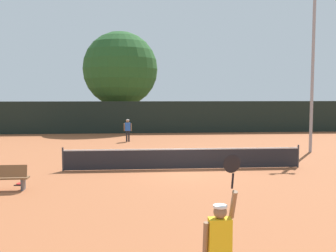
# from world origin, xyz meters

# --- Properties ---
(ground_plane) EXTENTS (120.00, 120.00, 0.00)m
(ground_plane) POSITION_xyz_m (0.00, 0.00, 0.00)
(ground_plane) COLOR #9E5633
(tennis_net) EXTENTS (10.98, 0.08, 1.07)m
(tennis_net) POSITION_xyz_m (0.00, 0.00, 0.51)
(tennis_net) COLOR #232328
(tennis_net) RESTS_ON ground
(perimeter_fence) EXTENTS (36.62, 0.12, 2.82)m
(perimeter_fence) POSITION_xyz_m (0.00, 16.73, 1.41)
(perimeter_fence) COLOR black
(perimeter_fence) RESTS_ON ground
(player_serving) EXTENTS (0.67, 0.39, 2.46)m
(player_serving) POSITION_xyz_m (-0.76, -11.35, 1.07)
(player_serving) COLOR yellow
(player_serving) RESTS_ON ground
(player_receiving) EXTENTS (0.57, 0.24, 1.61)m
(player_receiving) POSITION_xyz_m (-2.78, 10.63, 0.98)
(player_receiving) COLOR blue
(player_receiving) RESTS_ON ground
(tennis_ball) EXTENTS (0.07, 0.07, 0.07)m
(tennis_ball) POSITION_xyz_m (1.50, 1.11, 0.03)
(tennis_ball) COLOR #CCE033
(tennis_ball) RESTS_ON ground
(spare_racket) EXTENTS (0.28, 0.52, 0.04)m
(spare_racket) POSITION_xyz_m (-6.63, -2.46, 0.02)
(spare_racket) COLOR black
(spare_racket) RESTS_ON ground
(courtside_bench) EXTENTS (1.80, 0.44, 0.95)m
(courtside_bench) POSITION_xyz_m (-6.93, -3.48, 0.48)
(courtside_bench) COLOR brown
(courtside_bench) RESTS_ON ground
(light_pole) EXTENTS (1.18, 0.28, 9.73)m
(light_pole) POSITION_xyz_m (8.17, 4.60, 5.45)
(light_pole) COLOR gray
(light_pole) RESTS_ON ground
(large_tree) EXTENTS (7.12, 7.12, 9.39)m
(large_tree) POSITION_xyz_m (-3.65, 20.09, 5.81)
(large_tree) COLOR brown
(large_tree) RESTS_ON ground
(parked_car_near) EXTENTS (2.19, 4.32, 1.69)m
(parked_car_near) POSITION_xyz_m (-8.55, 24.40, 0.78)
(parked_car_near) COLOR black
(parked_car_near) RESTS_ON ground
(parked_car_mid) EXTENTS (2.00, 4.24, 1.69)m
(parked_car_mid) POSITION_xyz_m (1.99, 24.00, 0.78)
(parked_car_mid) COLOR black
(parked_car_mid) RESTS_ON ground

